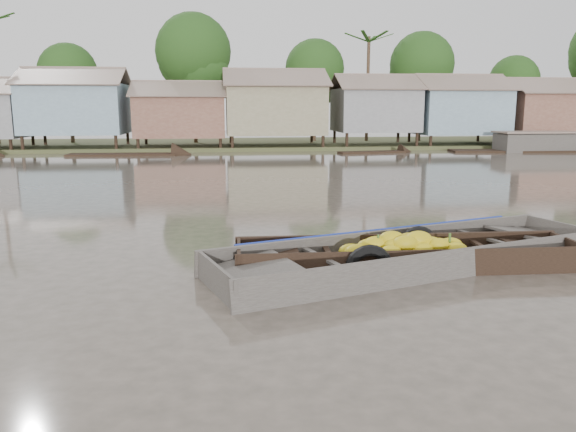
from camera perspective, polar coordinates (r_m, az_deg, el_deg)
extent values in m
plane|color=#464036|center=(9.66, 0.45, -6.31)|extent=(120.00, 120.00, 0.00)
cube|color=#384723|center=(42.26, -5.22, 7.15)|extent=(120.00, 12.00, 0.50)
cube|color=#7794A5|center=(39.75, -20.69, 10.14)|extent=(6.20, 5.20, 3.20)
cube|color=#7D5F48|center=(38.44, -21.41, 13.14)|extent=(6.60, 3.02, 1.28)
cube|color=#7D5F48|center=(41.16, -20.42, 13.03)|extent=(6.60, 3.02, 1.28)
cube|color=brown|center=(38.74, -10.84, 9.90)|extent=(5.80, 4.60, 2.70)
cube|color=#7D5F48|center=(37.51, -11.07, 12.61)|extent=(6.20, 2.67, 1.14)
cube|color=#7D5F48|center=(39.99, -10.81, 12.51)|extent=(6.20, 2.67, 1.14)
cube|color=gray|center=(38.82, -1.38, 10.75)|extent=(6.50, 5.30, 3.30)
cube|color=#7D5F48|center=(37.44, -1.18, 13.96)|extent=(6.90, 3.08, 1.31)
cube|color=#7D5F48|center=(40.28, -1.59, 13.75)|extent=(6.90, 3.08, 1.31)
cube|color=gray|center=(40.09, 8.80, 10.57)|extent=(5.40, 4.70, 2.90)
cube|color=#7D5F48|center=(38.90, 9.40, 13.34)|extent=(5.80, 2.73, 1.17)
cube|color=#7D5F48|center=(41.34, 8.40, 13.23)|extent=(5.80, 2.73, 1.17)
cube|color=#7794A5|center=(42.08, 16.82, 10.12)|extent=(6.00, 5.00, 3.10)
cube|color=#7D5F48|center=(40.88, 17.75, 12.86)|extent=(6.40, 2.90, 1.24)
cube|color=#7D5F48|center=(43.35, 16.25, 12.81)|extent=(6.40, 2.90, 1.24)
cube|color=brown|center=(45.05, 24.53, 9.57)|extent=(5.70, 4.90, 2.80)
cube|color=#7D5F48|center=(43.95, 25.63, 11.89)|extent=(6.10, 2.85, 1.21)
cube|color=#7D5F48|center=(46.21, 23.86, 11.94)|extent=(6.10, 2.85, 1.21)
cylinder|color=#473323|center=(44.48, -21.20, 9.81)|extent=(0.28, 0.28, 4.90)
sphere|color=#123A13|center=(44.54, -21.45, 13.40)|extent=(4.20, 4.20, 4.20)
cylinder|color=#473323|center=(42.18, -9.45, 11.32)|extent=(0.28, 0.28, 6.30)
sphere|color=#123A13|center=(42.36, -9.61, 16.19)|extent=(5.40, 5.40, 5.40)
cylinder|color=#473323|center=(43.73, 2.70, 10.75)|extent=(0.28, 0.28, 5.25)
sphere|color=#123A13|center=(43.82, 2.74, 14.68)|extent=(4.50, 4.50, 4.50)
cylinder|color=#473323|center=(44.79, 13.25, 10.71)|extent=(0.28, 0.28, 5.60)
sphere|color=#123A13|center=(44.89, 13.44, 14.79)|extent=(4.80, 4.80, 4.80)
cylinder|color=#473323|center=(48.97, 21.78, 9.62)|extent=(0.28, 0.28, 4.55)
sphere|color=#123A13|center=(49.01, 22.00, 12.65)|extent=(3.90, 3.90, 3.90)
cylinder|color=#473323|center=(44.09, 8.09, 12.45)|extent=(0.24, 0.24, 8.00)
cube|color=black|center=(10.63, 11.98, -5.37)|extent=(6.21, 1.37, 0.08)
cube|color=black|center=(11.19, 11.04, -3.17)|extent=(6.31, 0.36, 0.58)
cube|color=black|center=(9.95, 13.16, -5.06)|extent=(6.31, 0.36, 0.58)
cube|color=black|center=(11.83, 26.52, -3.37)|extent=(0.10, 1.37, 0.55)
cube|color=black|center=(11.55, 24.27, -3.16)|extent=(1.11, 1.21, 0.21)
cube|color=black|center=(10.12, -4.99, -4.54)|extent=(0.10, 1.37, 0.55)
cube|color=black|center=(10.11, -1.95, -4.10)|extent=(1.11, 1.21, 0.21)
cube|color=black|center=(10.21, 4.09, -3.70)|extent=(0.14, 1.32, 0.05)
cube|color=black|center=(11.06, 19.41, -3.16)|extent=(0.14, 1.32, 0.05)
ellipsoid|color=gold|center=(10.97, 12.91, -2.93)|extent=(0.45, 0.32, 0.27)
ellipsoid|color=gold|center=(10.13, 7.91, -3.97)|extent=(0.52, 0.37, 0.31)
ellipsoid|color=gold|center=(10.43, 12.69, -2.96)|extent=(0.46, 0.33, 0.28)
ellipsoid|color=gold|center=(10.57, 18.20, -4.14)|extent=(0.43, 0.30, 0.26)
ellipsoid|color=gold|center=(10.74, 9.96, -2.64)|extent=(0.41, 0.29, 0.25)
ellipsoid|color=gold|center=(10.04, 8.23, -4.37)|extent=(0.51, 0.36, 0.31)
ellipsoid|color=gold|center=(10.62, 11.57, -2.70)|extent=(0.49, 0.35, 0.30)
ellipsoid|color=gold|center=(10.50, 15.06, -2.82)|extent=(0.40, 0.29, 0.24)
ellipsoid|color=gold|center=(10.26, 7.11, -3.70)|extent=(0.52, 0.37, 0.31)
ellipsoid|color=gold|center=(10.58, 14.28, -2.80)|extent=(0.47, 0.34, 0.29)
ellipsoid|color=gold|center=(11.06, 15.14, -3.10)|extent=(0.45, 0.32, 0.27)
ellipsoid|color=gold|center=(10.66, 16.65, -3.32)|extent=(0.47, 0.34, 0.29)
ellipsoid|color=gold|center=(10.46, 10.49, -2.29)|extent=(0.49, 0.35, 0.29)
ellipsoid|color=gold|center=(10.24, 13.23, -4.20)|extent=(0.42, 0.30, 0.25)
ellipsoid|color=gold|center=(10.43, 6.39, -3.58)|extent=(0.47, 0.33, 0.28)
ellipsoid|color=gold|center=(10.31, 11.82, -2.75)|extent=(0.49, 0.35, 0.30)
ellipsoid|color=gold|center=(10.58, 10.53, -2.82)|extent=(0.45, 0.32, 0.27)
ellipsoid|color=gold|center=(10.14, 8.51, -3.93)|extent=(0.46, 0.32, 0.28)
ellipsoid|color=gold|center=(10.36, 10.95, -2.97)|extent=(0.48, 0.34, 0.29)
ellipsoid|color=gold|center=(10.51, 13.10, -2.33)|extent=(0.53, 0.37, 0.32)
ellipsoid|color=gold|center=(10.40, 8.20, -3.03)|extent=(0.44, 0.31, 0.27)
ellipsoid|color=gold|center=(10.14, 10.43, -3.59)|extent=(0.40, 0.28, 0.24)
ellipsoid|color=gold|center=(10.39, 13.45, -3.32)|extent=(0.45, 0.32, 0.27)
ellipsoid|color=gold|center=(9.98, 7.25, -4.85)|extent=(0.41, 0.29, 0.25)
ellipsoid|color=gold|center=(10.26, 6.58, -4.26)|extent=(0.40, 0.28, 0.24)
ellipsoid|color=gold|center=(10.06, 8.52, -4.46)|extent=(0.50, 0.35, 0.30)
ellipsoid|color=gold|center=(10.67, 10.80, -2.79)|extent=(0.46, 0.32, 0.28)
ellipsoid|color=gold|center=(10.59, 12.13, -2.30)|extent=(0.39, 0.28, 0.24)
ellipsoid|color=gold|center=(11.03, 13.07, -2.94)|extent=(0.43, 0.30, 0.26)
ellipsoid|color=gold|center=(10.42, 8.97, -2.87)|extent=(0.52, 0.37, 0.31)
ellipsoid|color=gold|center=(10.74, 10.78, -2.92)|extent=(0.42, 0.30, 0.25)
ellipsoid|color=gold|center=(11.04, 16.15, -2.90)|extent=(0.50, 0.36, 0.30)
cylinder|color=#3F6626|center=(10.34, 9.14, -2.43)|extent=(0.04, 0.04, 0.20)
cylinder|color=#3F6626|center=(10.56, 13.27, -2.31)|extent=(0.04, 0.04, 0.20)
cylinder|color=#3F6626|center=(10.74, 16.11, -2.22)|extent=(0.04, 0.04, 0.20)
torus|color=black|center=(11.40, 13.09, -2.88)|extent=(0.78, 0.23, 0.77)
torus|color=black|center=(9.62, 8.24, -5.29)|extent=(0.84, 0.23, 0.84)
cube|color=#3B3632|center=(10.67, 12.57, -5.33)|extent=(7.72, 3.90, 0.08)
cube|color=#3B3632|center=(11.32, 9.80, -2.86)|extent=(7.42, 2.56, 0.62)
cube|color=#3B3632|center=(9.91, 15.89, -5.15)|extent=(7.42, 2.56, 0.62)
cube|color=#3B3632|center=(13.21, 25.85, -1.83)|extent=(0.64, 1.82, 0.59)
cube|color=#3B3632|center=(12.69, 23.98, -1.81)|extent=(1.76, 1.96, 0.24)
cube|color=#3B3632|center=(8.89, -7.34, -6.68)|extent=(0.64, 1.82, 0.59)
cube|color=#3B3632|center=(9.08, -3.36, -5.74)|extent=(1.76, 1.96, 0.24)
cube|color=#3B3632|center=(9.60, 4.00, -4.50)|extent=(0.66, 1.76, 0.05)
cube|color=#3B3632|center=(11.74, 19.73, -2.24)|extent=(0.66, 1.76, 0.05)
cube|color=#665E54|center=(10.66, 12.58, -5.09)|extent=(5.95, 3.20, 0.02)
cube|color=navy|center=(11.32, 9.66, -1.63)|extent=(5.98, 2.03, 0.15)
torus|color=olive|center=(12.51, 24.74, -3.32)|extent=(0.43, 0.43, 0.06)
torus|color=olive|center=(12.50, 24.76, -3.14)|extent=(0.35, 0.35, 0.06)
cube|color=black|center=(35.59, 8.51, 6.25)|extent=(4.36, 1.62, 0.35)
cube|color=black|center=(34.86, -16.44, 5.82)|extent=(6.43, 1.71, 0.35)
cube|color=black|center=(39.07, 22.31, 5.97)|extent=(8.69, 2.97, 0.35)
cube|color=black|center=(39.72, 23.93, 6.79)|extent=(5.00, 2.00, 1.20)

